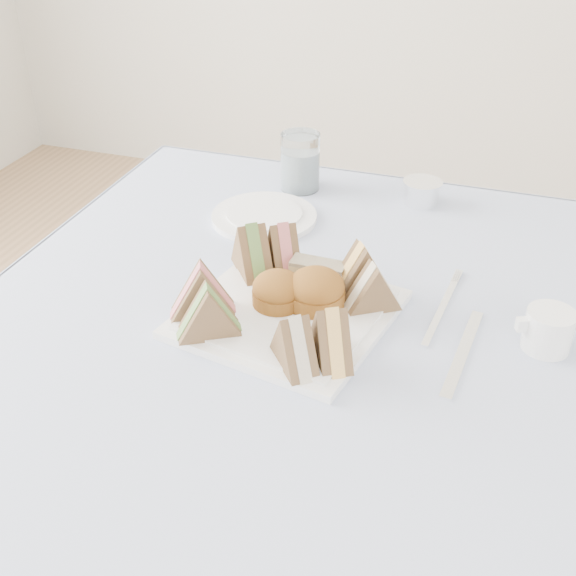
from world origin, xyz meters
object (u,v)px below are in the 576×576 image
(table, at_px, (317,494))
(creamer_jug, at_px, (548,330))
(water_glass, at_px, (300,162))
(serving_plate, at_px, (288,314))

(table, distance_m, creamer_jug, 0.51)
(table, distance_m, water_glass, 0.61)
(serving_plate, bearing_deg, table, 34.06)
(serving_plate, distance_m, creamer_jug, 0.35)
(serving_plate, bearing_deg, water_glass, 116.43)
(water_glass, bearing_deg, serving_plate, -74.61)
(table, xyz_separation_m, water_glass, (-0.16, 0.40, 0.43))
(table, bearing_deg, creamer_jug, 4.45)
(serving_plate, height_order, water_glass, water_glass)
(serving_plate, xyz_separation_m, water_glass, (-0.12, 0.42, 0.05))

